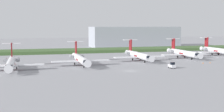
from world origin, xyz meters
TOP-DOWN VIEW (x-y plane):
  - ground_plane at (0.00, 30.00)m, footprint 500.00×500.00m
  - grass_berm at (0.00, 78.76)m, footprint 320.00×20.00m
  - regional_jet_second at (-39.63, 13.59)m, footprint 22.81×31.00m
  - regional_jet_third at (-13.85, 19.98)m, footprint 22.81×31.00m
  - regional_jet_fourth at (13.59, 28.39)m, footprint 22.81×31.00m
  - regional_jet_fifth at (38.53, 33.37)m, footprint 22.81×31.00m
  - regional_jet_sixth at (62.91, 41.30)m, footprint 22.81×31.00m
  - distant_hangar at (42.10, 112.81)m, footprint 63.73×21.82m
  - baggage_tug at (17.07, 2.15)m, footprint 1.72×3.20m
  - safety_cone_front_marker at (35.94, 11.63)m, footprint 0.44×0.44m
  - safety_cone_mid_marker at (39.49, 12.03)m, footprint 0.44×0.44m

SIDE VIEW (x-z plane):
  - ground_plane at x=0.00m, z-range 0.00..0.00m
  - safety_cone_front_marker at x=35.94m, z-range 0.00..0.55m
  - safety_cone_mid_marker at x=39.49m, z-range 0.00..0.55m
  - grass_berm at x=0.00m, z-range 0.00..1.67m
  - baggage_tug at x=17.07m, z-range -0.15..2.15m
  - regional_jet_second at x=-39.63m, z-range -1.96..7.04m
  - regional_jet_third at x=-13.85m, z-range -1.96..7.04m
  - regional_jet_fourth at x=13.59m, z-range -1.96..7.04m
  - regional_jet_fifth at x=38.53m, z-range -1.96..7.04m
  - regional_jet_sixth at x=62.91m, z-range -1.96..7.04m
  - distant_hangar at x=42.10m, z-range 0.00..14.56m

